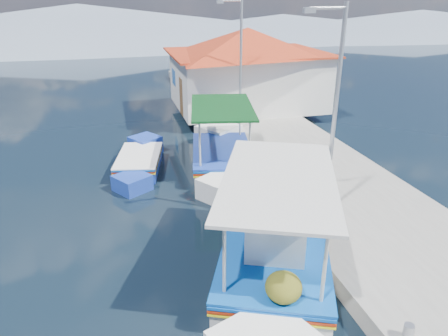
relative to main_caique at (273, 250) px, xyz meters
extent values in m
plane|color=black|center=(-2.30, -0.40, -0.57)|extent=(160.00, 160.00, 0.00)
cube|color=gray|center=(3.60, 5.60, -0.32)|extent=(5.00, 44.00, 0.50)
cylinder|color=#A5A8AD|center=(1.50, -3.40, 0.08)|extent=(0.20, 0.20, 0.30)
cylinder|color=#A5A8AD|center=(1.50, 1.60, 0.08)|extent=(0.20, 0.20, 0.30)
cylinder|color=#A5A8AD|center=(1.50, 7.60, 0.08)|extent=(0.20, 0.20, 0.30)
cylinder|color=#A5A8AD|center=(1.50, 13.60, 0.08)|extent=(0.20, 0.20, 0.30)
cube|color=white|center=(0.03, -0.08, -0.32)|extent=(4.27, 5.55, 1.09)
cube|color=white|center=(-1.27, 2.93, -0.18)|extent=(2.35, 2.35, 1.20)
cube|color=white|center=(1.29, -3.01, -0.32)|extent=(2.29, 2.29, 1.03)
cube|color=#0C4DA7|center=(0.03, -0.08, 0.18)|extent=(4.40, 5.72, 0.07)
cube|color=#AC2A0E|center=(0.03, -0.08, 0.09)|extent=(4.40, 5.72, 0.06)
cube|color=yellow|center=(0.03, -0.08, 0.01)|extent=(4.40, 5.72, 0.05)
cube|color=#0C4DA7|center=(0.03, -0.08, 0.26)|extent=(4.40, 5.68, 0.06)
cube|color=brown|center=(0.03, -0.08, 0.23)|extent=(4.05, 5.38, 0.06)
cube|color=white|center=(0.17, -0.40, 0.86)|extent=(1.86, 1.91, 1.26)
cube|color=silver|center=(0.17, -0.40, 1.51)|extent=(2.02, 2.07, 0.07)
cylinder|color=beige|center=(-1.71, 1.43, 1.14)|extent=(0.08, 0.08, 1.83)
cylinder|color=beige|center=(0.13, 2.23, 1.14)|extent=(0.08, 0.08, 1.83)
cylinder|color=beige|center=(-0.07, -2.40, 1.14)|extent=(0.08, 0.08, 1.83)
cylinder|color=beige|center=(1.78, -1.60, 1.14)|extent=(0.08, 0.08, 1.83)
cube|color=silver|center=(0.03, -0.08, 2.06)|extent=(4.39, 5.60, 0.08)
ellipsoid|color=#454A13|center=(-1.02, 1.21, 0.56)|extent=(0.87, 0.96, 0.65)
ellipsoid|color=#454A13|center=(-0.51, 2.05, 0.50)|extent=(0.73, 0.80, 0.55)
ellipsoid|color=#454A13|center=(1.06, -1.88, 0.52)|extent=(0.78, 0.86, 0.58)
sphere|color=#FF2608|center=(0.81, 1.00, 1.09)|extent=(0.46, 0.46, 0.46)
cube|color=white|center=(0.44, 6.92, -0.32)|extent=(3.00, 4.52, 1.06)
cube|color=white|center=(-0.10, 9.67, -0.19)|extent=(2.24, 2.24, 1.18)
cube|color=white|center=(0.96, 4.26, -0.32)|extent=(2.18, 2.18, 1.01)
cube|color=#0C4DA7|center=(0.44, 6.92, 0.17)|extent=(3.09, 4.66, 0.07)
cube|color=#AC2A0E|center=(0.44, 6.92, 0.08)|extent=(3.09, 4.66, 0.06)
cube|color=yellow|center=(0.44, 6.92, 0.00)|extent=(3.09, 4.66, 0.04)
cube|color=#1B3BA6|center=(0.44, 6.92, 0.25)|extent=(3.11, 4.62, 0.06)
cube|color=brown|center=(0.44, 6.92, 0.21)|extent=(2.81, 4.41, 0.06)
cylinder|color=beige|center=(-0.78, 8.46, 1.11)|extent=(0.08, 0.08, 1.79)
cylinder|color=beige|center=(0.98, 8.81, 1.11)|extent=(0.08, 0.08, 1.79)
cylinder|color=beige|center=(-0.10, 5.03, 1.11)|extent=(0.08, 0.08, 1.79)
cylinder|color=beige|center=(1.66, 5.37, 1.11)|extent=(0.08, 0.08, 1.79)
cube|color=#0B3B17|center=(0.44, 6.92, 2.01)|extent=(3.11, 4.55, 0.08)
cube|color=#1B3BA6|center=(-2.85, 7.62, -0.38)|extent=(2.15, 3.23, 0.83)
cube|color=#1B3BA6|center=(-3.26, 9.56, -0.27)|extent=(1.56, 1.56, 0.91)
cube|color=#1B3BA6|center=(-2.45, 5.74, -0.38)|extent=(1.52, 1.52, 0.78)
cube|color=#0C4DA7|center=(-2.85, 7.62, 0.00)|extent=(2.22, 3.32, 0.05)
cube|color=#AC2A0E|center=(-2.85, 7.62, -0.07)|extent=(2.22, 3.32, 0.04)
cube|color=yellow|center=(-2.85, 7.62, -0.13)|extent=(2.22, 3.32, 0.03)
cube|color=white|center=(-2.85, 7.62, 0.06)|extent=(2.22, 3.30, 0.04)
cube|color=brown|center=(-2.85, 7.62, 0.04)|extent=(2.02, 3.14, 0.04)
cube|color=silver|center=(3.90, 14.60, 1.43)|extent=(8.00, 6.00, 3.00)
cube|color=#C03A1A|center=(3.90, 14.60, 2.98)|extent=(8.64, 6.48, 0.10)
pyramid|color=#C03A1A|center=(3.90, 14.60, 3.63)|extent=(10.49, 10.49, 1.40)
cube|color=brown|center=(-0.08, 13.60, 0.93)|extent=(0.06, 1.00, 2.00)
cube|color=#0C4DA7|center=(-0.08, 16.10, 1.53)|extent=(0.06, 1.20, 0.90)
cylinder|color=#A5A8AD|center=(2.30, 1.60, 2.93)|extent=(0.12, 0.12, 6.00)
cylinder|color=#A5A8AD|center=(1.80, 1.60, 5.78)|extent=(1.00, 0.08, 0.08)
cube|color=#A5A8AD|center=(1.30, 1.60, 5.73)|extent=(0.30, 0.14, 0.14)
cylinder|color=#A5A8AD|center=(2.30, 10.60, 2.93)|extent=(0.12, 0.12, 6.00)
cylinder|color=#A5A8AD|center=(1.80, 10.60, 5.78)|extent=(1.00, 0.08, 0.08)
cube|color=#A5A8AD|center=(1.30, 10.60, 5.73)|extent=(0.30, 0.14, 0.14)
cone|color=slate|center=(-7.30, 55.60, 1.88)|extent=(96.00, 96.00, 5.50)
cone|color=slate|center=(22.70, 55.60, 1.03)|extent=(76.80, 76.80, 3.80)
cone|color=slate|center=(47.70, 55.60, 1.23)|extent=(89.60, 89.60, 4.20)
camera|label=1|loc=(-3.56, -8.58, 6.16)|focal=33.81mm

